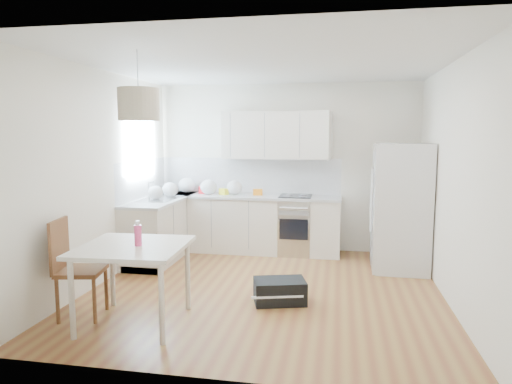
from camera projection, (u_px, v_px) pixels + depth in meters
floor at (265, 290)px, 5.58m from camera, size 4.20×4.20×0.00m
ceiling at (265, 63)px, 5.24m from camera, size 4.20×4.20×0.00m
wall_back at (286, 168)px, 7.46m from camera, size 4.20×0.00×4.20m
wall_left at (102, 177)px, 5.78m from camera, size 0.00×4.20×4.20m
wall_right at (452, 184)px, 5.04m from camera, size 0.00×4.20×4.20m
window_glassblock at (141, 144)px, 6.85m from camera, size 0.02×1.00×1.00m
cabinets_back at (246, 224)px, 7.39m from camera, size 3.00×0.60×0.88m
cabinets_left at (162, 229)px, 7.02m from camera, size 0.60×1.80×0.88m
counter_back at (246, 196)px, 7.33m from camera, size 3.02×0.64×0.04m
counter_left at (161, 200)px, 6.96m from camera, size 0.64×1.82×0.04m
backsplash_back at (250, 176)px, 7.58m from camera, size 3.00×0.01×0.58m
backsplash_left at (143, 179)px, 6.97m from camera, size 0.01×1.80×0.58m
upper_cabinets at (275, 135)px, 7.26m from camera, size 1.70×0.32×0.75m
range_oven at (295, 226)px, 7.25m from camera, size 0.50×0.61×0.88m
sink at (160, 199)px, 6.91m from camera, size 0.50×0.80×0.16m
refrigerator at (402, 207)px, 6.37m from camera, size 0.87×0.90×1.77m
dining_table at (133, 254)px, 4.52m from camera, size 1.07×1.07×0.80m
dining_chair at (81, 268)px, 4.70m from camera, size 0.51×0.51×1.03m
drink_bottle at (138, 233)px, 4.47m from camera, size 0.09×0.09×0.25m
gym_bag at (280, 291)px, 5.15m from camera, size 0.65×0.51×0.26m
pendant_lamp at (139, 104)px, 4.42m from camera, size 0.44×0.44×0.31m
grocery_bag_a at (187, 185)px, 7.59m from camera, size 0.28×0.24×0.25m
grocery_bag_b at (209, 187)px, 7.40m from camera, size 0.27×0.23×0.24m
grocery_bag_c at (234, 188)px, 7.39m from camera, size 0.25×0.22×0.23m
grocery_bag_d at (170, 190)px, 7.12m from camera, size 0.25×0.21×0.22m
grocery_bag_e at (156, 193)px, 6.81m from camera, size 0.23×0.20×0.21m
snack_orange at (258, 192)px, 7.30m from camera, size 0.17×0.12×0.10m
snack_yellow at (224, 192)px, 7.38m from camera, size 0.17×0.16×0.10m
snack_red at (204, 190)px, 7.53m from camera, size 0.19×0.14×0.12m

